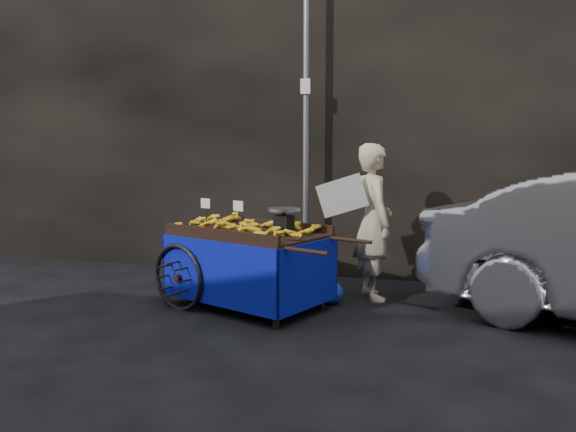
% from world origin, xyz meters
% --- Properties ---
extents(ground, '(80.00, 80.00, 0.00)m').
position_xyz_m(ground, '(0.00, 0.00, 0.00)').
color(ground, black).
rests_on(ground, ground).
extents(building_wall, '(13.50, 2.00, 5.00)m').
position_xyz_m(building_wall, '(0.39, 2.60, 2.50)').
color(building_wall, black).
rests_on(building_wall, ground).
extents(street_pole, '(0.12, 0.10, 4.00)m').
position_xyz_m(street_pole, '(0.30, 1.30, 2.01)').
color(street_pole, slate).
rests_on(street_pole, ground).
extents(banana_cart, '(2.30, 1.65, 1.14)m').
position_xyz_m(banana_cart, '(-0.03, -0.01, 0.71)').
color(banana_cart, black).
rests_on(banana_cart, ground).
extents(vendor, '(0.93, 0.74, 1.71)m').
position_xyz_m(vendor, '(1.21, 0.66, 0.86)').
color(vendor, '#C7B594').
rests_on(vendor, ground).
extents(plastic_bag, '(0.28, 0.22, 0.25)m').
position_xyz_m(plastic_bag, '(0.82, 0.29, 0.13)').
color(plastic_bag, '#1735B1').
rests_on(plastic_bag, ground).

